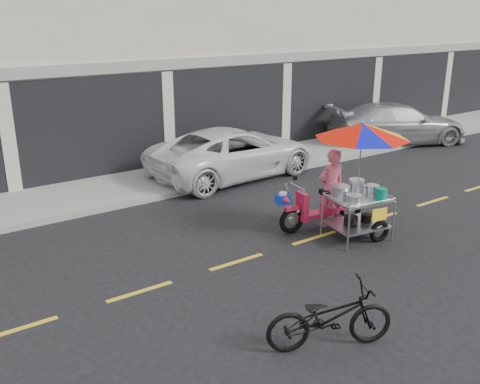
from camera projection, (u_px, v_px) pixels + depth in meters
ground at (314, 238)px, 11.28m from camera, size 90.00×90.00×0.00m
sidewalk at (186, 173)px, 15.53m from camera, size 45.00×3.00×0.15m
shophouse_block at (181, 20)px, 19.67m from camera, size 36.00×8.11×10.40m
centerline at (314, 238)px, 11.27m from camera, size 42.00×0.10×0.01m
white_pickup at (234, 152)px, 15.32m from camera, size 5.23×2.67×1.41m
silver_pickup at (397, 124)px, 19.17m from camera, size 5.39×3.69×1.45m
near_bicycle at (330, 317)px, 7.47m from camera, size 1.93×1.33×0.96m
food_vendor_rig at (349, 163)px, 11.06m from camera, size 2.47×2.24×2.49m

